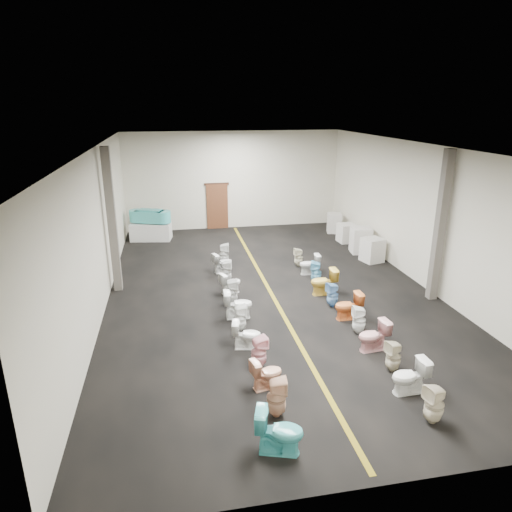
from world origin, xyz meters
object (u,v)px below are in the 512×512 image
object	(u,v)px
display_table	(151,231)
appliance_crate_b	(361,240)
toilet_left_4	(247,335)
toilet_right_2	(393,356)
appliance_crate_d	(334,223)
toilet_right_10	(299,257)
bathtub	(150,216)
toilet_left_8	(230,283)
toilet_left_9	(226,272)
toilet_right_0	(434,404)
toilet_left_5	(240,318)
toilet_right_8	(316,272)
toilet_left_7	(232,292)
toilet_left_11	(224,254)
appliance_crate_c	(347,233)
toilet_right_1	(410,377)
appliance_crate_a	(372,250)
toilet_left_3	(259,352)
toilet_right_4	(359,320)
toilet_right_5	(348,306)
toilet_left_1	(277,397)
toilet_right_7	(324,282)
toilet_right_9	(310,264)
toilet_left_10	(223,263)
toilet_right_6	(333,295)
toilet_left_6	(238,304)
toilet_left_2	(267,373)
toilet_left_0	(279,431)

from	to	relation	value
display_table	appliance_crate_b	world-z (taller)	appliance_crate_b
toilet_left_4	toilet_right_2	size ratio (longest dim) A/B	0.97
appliance_crate_d	toilet_right_10	distance (m)	5.06
bathtub	toilet_left_8	distance (m)	7.07
toilet_left_9	toilet_right_0	world-z (taller)	toilet_right_0
toilet_left_5	toilet_right_2	xyz separation A→B (m)	(3.06, -2.47, -0.01)
toilet_right_0	toilet_right_8	distance (m)	7.11
toilet_right_2	toilet_right_10	size ratio (longest dim) A/B	1.07
appliance_crate_d	toilet_left_8	world-z (taller)	appliance_crate_d
toilet_left_7	toilet_left_11	world-z (taller)	toilet_left_11
appliance_crate_c	toilet_right_1	size ratio (longest dim) A/B	1.03
appliance_crate_a	toilet_right_10	size ratio (longest dim) A/B	1.30
toilet_left_11	toilet_right_8	distance (m)	3.67
bathtub	toilet_right_1	xyz separation A→B (m)	(5.52, -12.39, -0.69)
appliance_crate_d	toilet_right_0	size ratio (longest dim) A/B	1.11
toilet_left_3	toilet_right_4	world-z (taller)	toilet_left_3
toilet_right_5	toilet_right_2	bearing A→B (deg)	-0.33
toilet_left_1	toilet_right_7	xyz separation A→B (m)	(2.78, 5.43, 0.01)
appliance_crate_b	toilet_left_9	xyz separation A→B (m)	(-5.67, -2.23, -0.12)
appliance_crate_c	toilet_right_10	size ratio (longest dim) A/B	1.15
bathtub	toilet_right_8	size ratio (longest dim) A/B	2.34
toilet_left_9	toilet_right_9	size ratio (longest dim) A/B	1.08
appliance_crate_d	toilet_left_10	distance (m)	7.10
toilet_left_5	toilet_left_9	bearing A→B (deg)	-5.12
bathtub	toilet_left_3	xyz separation A→B (m)	(2.67, -10.88, -0.68)
toilet_right_1	toilet_right_6	world-z (taller)	toilet_right_1
toilet_left_6	toilet_right_7	distance (m)	3.08
toilet_left_3	toilet_right_1	distance (m)	3.22
toilet_left_1	toilet_right_10	xyz separation A→B (m)	(2.71, 8.08, -0.06)
toilet_left_7	toilet_left_5	bearing A→B (deg)	-179.22
toilet_left_2	toilet_right_1	distance (m)	2.93
toilet_left_11	toilet_right_0	size ratio (longest dim) A/B	1.01
toilet_left_6	toilet_right_8	xyz separation A→B (m)	(2.93, 2.08, -0.02)
toilet_left_5	toilet_left_10	bearing A→B (deg)	-4.75
display_table	toilet_left_5	world-z (taller)	display_table
bathtub	toilet_left_8	bearing A→B (deg)	-45.77
appliance_crate_b	toilet_right_6	xyz separation A→B (m)	(-2.85, -4.68, -0.14)
toilet_left_0	appliance_crate_d	bearing A→B (deg)	-6.15
appliance_crate_c	toilet_left_2	distance (m)	11.24
toilet_left_8	toilet_right_6	distance (m)	3.20
toilet_right_1	toilet_right_9	distance (m)	7.02
toilet_right_1	toilet_right_8	world-z (taller)	toilet_right_1
toilet_left_3	toilet_right_9	size ratio (longest dim) A/B	1.07
toilet_left_8	toilet_right_9	bearing A→B (deg)	-88.72
toilet_right_4	toilet_left_10	bearing A→B (deg)	-143.82
toilet_left_9	toilet_right_8	bearing A→B (deg)	-90.22
toilet_right_1	toilet_right_6	distance (m)	4.32
appliance_crate_d	toilet_right_5	size ratio (longest dim) A/B	1.15
bathtub	toilet_left_10	bearing A→B (deg)	-38.28
appliance_crate_d	toilet_right_9	bearing A→B (deg)	-118.45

